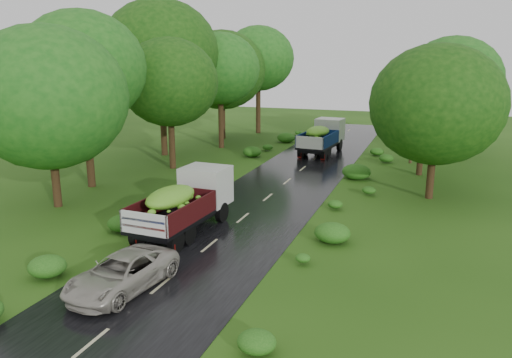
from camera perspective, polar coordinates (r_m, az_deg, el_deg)
The scene contains 10 objects.
ground at distance 18.68m, azimuth -10.65°, elevation -11.78°, with size 120.00×120.00×0.00m, color #21490F.
road at distance 22.75m, azimuth -4.28°, elevation -6.72°, with size 6.50×80.00×0.02m, color black.
road_lines at distance 23.61m, azimuth -3.29°, elevation -5.89°, with size 0.12×69.60×0.00m.
truck_near at distance 23.45m, azimuth -7.94°, elevation -2.34°, with size 2.53×6.42×2.66m.
truck_far at distance 42.13m, azimuth 7.65°, elevation 4.99°, with size 2.84×6.60×2.70m.
car at distance 18.33m, azimuth -15.08°, elevation -10.33°, with size 2.08×4.50×1.25m, color #A49E91.
utility_pole at distance 39.27m, azimuth 17.66°, elevation 8.03°, with size 1.49×0.35×8.54m.
trees_left at distance 40.03m, azimuth -8.89°, elevation 12.24°, with size 7.35×32.51×10.16m.
trees_right at distance 38.70m, azimuth 20.24°, elevation 9.37°, with size 5.33×24.22×7.84m.
shrubs at distance 30.70m, azimuth 2.55°, elevation -0.52°, with size 11.90×44.00×0.70m.
Camera 1 is at (8.77, -14.39, 8.06)m, focal length 35.00 mm.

